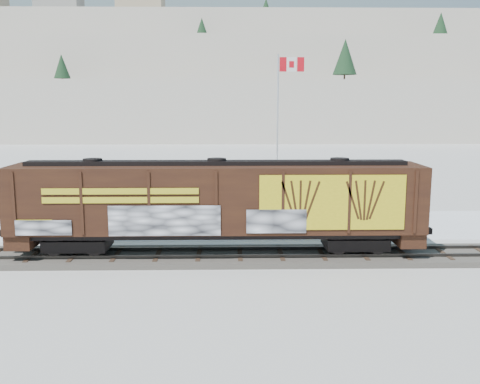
{
  "coord_description": "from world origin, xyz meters",
  "views": [
    {
      "loc": [
        -2.5,
        -25.3,
        7.53
      ],
      "look_at": [
        -1.93,
        3.0,
        2.84
      ],
      "focal_mm": 40.0,
      "sensor_mm": 36.0,
      "label": 1
    }
  ],
  "objects_px": {
    "hopper_railcar": "(217,201)",
    "car_dark": "(301,210)",
    "car_silver": "(212,215)",
    "car_white": "(346,211)",
    "flagpole": "(279,153)"
  },
  "relations": [
    {
      "from": "flagpole",
      "to": "car_silver",
      "type": "relative_size",
      "value": 2.47
    },
    {
      "from": "hopper_railcar",
      "to": "car_dark",
      "type": "distance_m",
      "value": 10.0
    },
    {
      "from": "car_white",
      "to": "car_dark",
      "type": "bearing_deg",
      "value": 57.99
    },
    {
      "from": "flagpole",
      "to": "car_silver",
      "type": "xyz_separation_m",
      "value": [
        -4.66,
        -6.36,
        -3.23
      ]
    },
    {
      "from": "car_white",
      "to": "car_dark",
      "type": "xyz_separation_m",
      "value": [
        -2.85,
        0.38,
        0.02
      ]
    },
    {
      "from": "flagpole",
      "to": "car_white",
      "type": "height_order",
      "value": "flagpole"
    },
    {
      "from": "car_dark",
      "to": "car_white",
      "type": "bearing_deg",
      "value": -80.11
    },
    {
      "from": "hopper_railcar",
      "to": "car_dark",
      "type": "relative_size",
      "value": 3.74
    },
    {
      "from": "car_silver",
      "to": "car_dark",
      "type": "relative_size",
      "value": 0.85
    },
    {
      "from": "car_white",
      "to": "flagpole",
      "type": "bearing_deg",
      "value": 11.16
    },
    {
      "from": "car_silver",
      "to": "car_dark",
      "type": "bearing_deg",
      "value": -93.24
    },
    {
      "from": "hopper_railcar",
      "to": "car_white",
      "type": "relative_size",
      "value": 4.36
    },
    {
      "from": "hopper_railcar",
      "to": "car_white",
      "type": "height_order",
      "value": "hopper_railcar"
    },
    {
      "from": "hopper_railcar",
      "to": "car_silver",
      "type": "xyz_separation_m",
      "value": [
        -0.48,
        6.92,
        -2.12
      ]
    },
    {
      "from": "car_silver",
      "to": "car_dark",
      "type": "xyz_separation_m",
      "value": [
        5.67,
        1.36,
        0.0
      ]
    }
  ]
}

